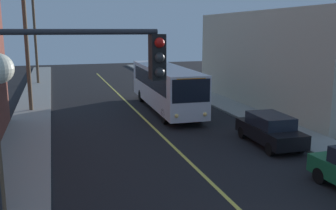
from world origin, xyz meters
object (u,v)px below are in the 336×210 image
utility_pole_far (34,25)px  parked_car_black (270,129)px  traffic_signal_left_corner (68,106)px  city_bus (165,86)px  utility_pole_mid (25,29)px

utility_pole_far → parked_car_black: bearing=-65.7°
parked_car_black → traffic_signal_left_corner: (-10.25, -8.37, 3.46)m
utility_pole_far → traffic_signal_left_corner: bearing=-86.9°
city_bus → parked_car_black: bearing=-75.2°
parked_car_black → utility_pole_mid: 17.96m
city_bus → traffic_signal_left_corner: bearing=-112.5°
traffic_signal_left_corner → utility_pole_mid: bearing=95.4°
city_bus → parked_car_black: size_ratio=2.74×
utility_pole_mid → traffic_signal_left_corner: bearing=-84.6°
parked_car_black → utility_pole_far: size_ratio=0.40×
city_bus → utility_pole_far: utility_pole_far is taller
utility_pole_mid → utility_pole_far: utility_pole_far is taller
city_bus → utility_pole_mid: bearing=167.5°
utility_pole_mid → utility_pole_far: (0.05, 14.75, 0.36)m
parked_car_black → traffic_signal_left_corner: bearing=-140.8°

